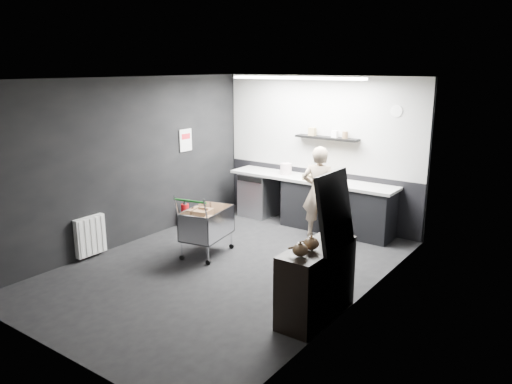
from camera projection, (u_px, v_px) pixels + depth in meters
The scene contains 22 objects.
floor at pixel (227, 267), 7.29m from camera, with size 5.50×5.50×0.00m, color black.
ceiling at pixel (224, 79), 6.63m from camera, with size 5.50×5.50×0.00m, color silver.
wall_back at pixel (320, 151), 9.13m from camera, with size 5.50×5.50×0.00m, color black.
wall_front at pixel (45, 228), 4.79m from camera, with size 5.50×5.50×0.00m, color black.
wall_left at pixel (130, 162), 8.09m from camera, with size 5.50×5.50×0.00m, color black.
wall_right at pixel (358, 199), 5.83m from camera, with size 5.50×5.50×0.00m, color black.
kitchen_wall_panel at pixel (320, 124), 8.99m from camera, with size 3.95×0.02×1.70m, color #B4B3AF.
dado_panel at pixel (318, 196), 9.32m from camera, with size 3.95×0.02×1.00m, color black.
floating_shelf at pixel (327, 138), 8.85m from camera, with size 1.20×0.22×0.04m, color black.
wall_clock at pixel (397, 111), 8.12m from camera, with size 0.20×0.20×0.03m, color white.
poster at pixel (186, 140), 9.05m from camera, with size 0.02×0.30×0.40m, color white.
poster_red_band at pixel (186, 136), 9.03m from camera, with size 0.01×0.22×0.10m, color red.
radiator at pixel (90, 236), 7.59m from camera, with size 0.10×0.50×0.60m, color white.
ceiling_strip at pixel (296, 78), 8.09m from camera, with size 2.40×0.20×0.04m, color white.
prep_counter at pixel (316, 203), 9.01m from camera, with size 3.20×0.61×0.90m.
person at pixel (319, 192), 8.41m from camera, with size 0.58×0.38×1.58m, color beige.
shopping_cart at pixel (207, 225), 7.70m from camera, with size 0.70×1.00×1.00m.
sideboard at pixel (319, 272), 5.77m from camera, with size 0.50×1.16×1.74m.
fire_extinguisher at pixel (185, 214), 9.14m from camera, with size 0.15×0.15×0.48m.
cardboard_box at pixel (321, 177), 8.79m from camera, with size 0.53×0.40×0.11m, color olive.
pink_tub at pixel (286, 169), 9.25m from camera, with size 0.21×0.21×0.21m, color silver.
white_container at pixel (312, 174), 8.88m from camera, with size 0.19×0.15×0.17m, color white.
Camera 1 is at (4.30, -5.28, 2.87)m, focal length 35.00 mm.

